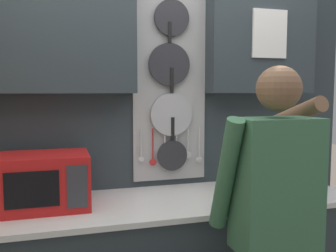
{
  "coord_description": "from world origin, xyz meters",
  "views": [
    {
      "loc": [
        -0.65,
        -2.04,
        1.55
      ],
      "look_at": [
        0.02,
        0.22,
        1.33
      ],
      "focal_mm": 40.0,
      "sensor_mm": 36.0,
      "label": 1
    }
  ],
  "objects_px": {
    "microwave": "(44,181)",
    "utensil_crock": "(298,175)",
    "person": "(274,212)",
    "knife_block": "(238,176)"
  },
  "relations": [
    {
      "from": "microwave",
      "to": "utensil_crock",
      "type": "distance_m",
      "value": 1.59
    },
    {
      "from": "microwave",
      "to": "utensil_crock",
      "type": "relative_size",
      "value": 1.73
    },
    {
      "from": "microwave",
      "to": "person",
      "type": "xyz_separation_m",
      "value": [
        1.03,
        -0.6,
        -0.08
      ]
    },
    {
      "from": "microwave",
      "to": "knife_block",
      "type": "relative_size",
      "value": 1.76
    },
    {
      "from": "utensil_crock",
      "to": "knife_block",
      "type": "bearing_deg",
      "value": -179.96
    },
    {
      "from": "microwave",
      "to": "utensil_crock",
      "type": "height_order",
      "value": "microwave"
    },
    {
      "from": "knife_block",
      "to": "microwave",
      "type": "bearing_deg",
      "value": -179.96
    },
    {
      "from": "microwave",
      "to": "knife_block",
      "type": "height_order",
      "value": "microwave"
    },
    {
      "from": "knife_block",
      "to": "utensil_crock",
      "type": "relative_size",
      "value": 0.98
    },
    {
      "from": "microwave",
      "to": "knife_block",
      "type": "bearing_deg",
      "value": 0.04
    }
  ]
}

